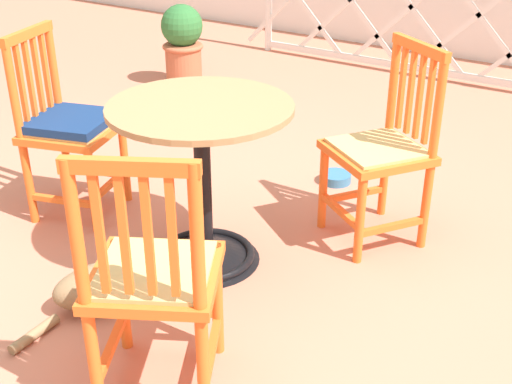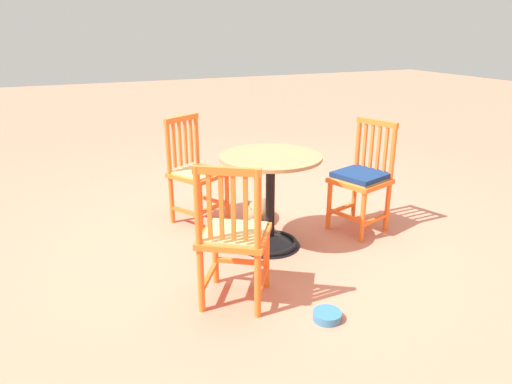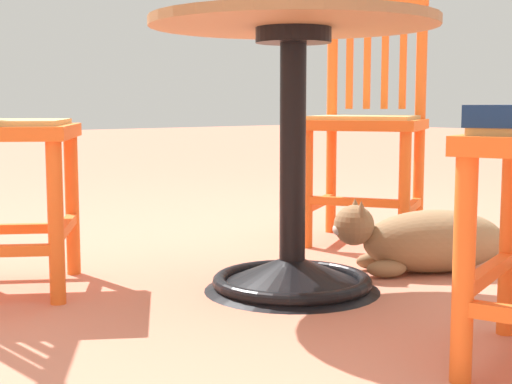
{
  "view_description": "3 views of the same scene",
  "coord_description": "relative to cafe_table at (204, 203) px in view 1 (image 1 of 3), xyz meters",
  "views": [
    {
      "loc": [
        1.64,
        -1.81,
        1.62
      ],
      "look_at": [
        0.24,
        0.29,
        0.33
      ],
      "focal_mm": 46.54,
      "sensor_mm": 36.0,
      "label": 1
    },
    {
      "loc": [
        1.49,
        3.15,
        1.62
      ],
      "look_at": [
        0.11,
        0.02,
        0.41
      ],
      "focal_mm": 32.76,
      "sensor_mm": 36.0,
      "label": 2
    },
    {
      "loc": [
        -1.4,
        1.53,
        0.51
      ],
      "look_at": [
        0.06,
        0.29,
        0.28
      ],
      "focal_mm": 52.46,
      "sensor_mm": 36.0,
      "label": 3
    }
  ],
  "objects": [
    {
      "name": "orange_chair_at_corner",
      "position": [
        -0.83,
        0.01,
        0.16
      ],
      "size": [
        0.5,
        0.5,
        0.91
      ],
      "color": "orange",
      "rests_on": "ground_plane"
    },
    {
      "name": "terracotta_planter",
      "position": [
        -1.7,
        1.94,
        0.04
      ],
      "size": [
        0.32,
        0.32,
        0.62
      ],
      "color": "#B25B3D",
      "rests_on": "ground_plane"
    },
    {
      "name": "tabby_cat",
      "position": [
        -0.1,
        -0.45,
        -0.19
      ],
      "size": [
        0.4,
        0.71,
        0.23
      ],
      "color": "#8E704C",
      "rests_on": "ground_plane"
    },
    {
      "name": "cafe_table",
      "position": [
        0.0,
        0.0,
        0.0
      ],
      "size": [
        0.76,
        0.76,
        0.73
      ],
      "color": "black",
      "rests_on": "ground_plane"
    },
    {
      "name": "orange_chair_facing_out",
      "position": [
        0.54,
        0.62,
        0.15
      ],
      "size": [
        0.55,
        0.55,
        0.91
      ],
      "color": "orange",
      "rests_on": "ground_plane"
    },
    {
      "name": "lattice_fence_panel",
      "position": [
        -0.36,
        3.17,
        0.26
      ],
      "size": [
        3.14,
        0.06,
        1.09
      ],
      "color": "white",
      "rests_on": "ground_plane"
    },
    {
      "name": "ground_plane",
      "position": [
        -0.06,
        -0.16,
        -0.28
      ],
      "size": [
        24.0,
        24.0,
        0.0
      ],
      "primitive_type": "plane",
      "color": "#C6755B"
    },
    {
      "name": "orange_chair_near_fence",
      "position": [
        0.36,
        -0.72,
        0.15
      ],
      "size": [
        0.54,
        0.54,
        0.91
      ],
      "color": "orange",
      "rests_on": "ground_plane"
    },
    {
      "name": "pet_water_bowl",
      "position": [
        0.12,
        1.02,
        -0.26
      ],
      "size": [
        0.17,
        0.17,
        0.05
      ],
      "primitive_type": "cylinder",
      "color": "teal",
      "rests_on": "ground_plane"
    }
  ]
}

